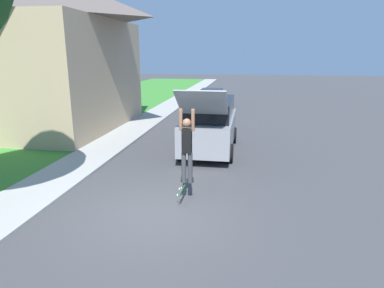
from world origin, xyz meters
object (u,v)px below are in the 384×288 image
Objects in this scene: suv_parked at (210,124)px; skateboard at (183,189)px; skateboarder at (187,145)px; car_down_street at (212,97)px.

skateboard is at bearing -91.63° from suv_parked.
skateboarder is at bearing 46.57° from skateboard.
suv_parked is at bearing 89.53° from skateboarder.
suv_parked reaches higher than skateboarder.
skateboarder is (-0.04, -5.00, 0.42)m from suv_parked.
suv_parked is 12.96m from car_down_street.
suv_parked reaches higher than skateboard.
skateboard is (-0.10, -0.11, -1.19)m from skateboarder.
car_down_street reaches higher than skateboard.
suv_parked is 5.17m from skateboard.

